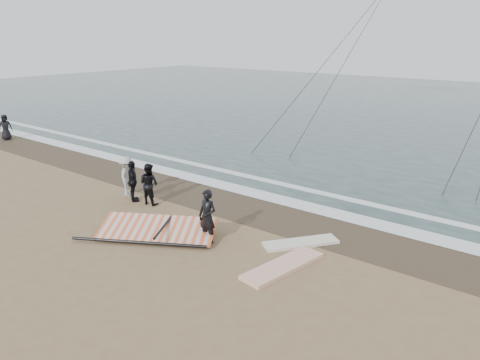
% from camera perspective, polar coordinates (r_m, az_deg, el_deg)
% --- Properties ---
extents(ground, '(120.00, 120.00, 0.00)m').
position_cam_1_polar(ground, '(13.59, -6.57, -9.79)').
color(ground, '#8C704C').
rests_on(ground, ground).
extents(sea, '(120.00, 54.00, 0.02)m').
position_cam_1_polar(sea, '(42.80, 26.48, 7.35)').
color(sea, '#233838').
rests_on(sea, ground).
extents(wet_sand, '(120.00, 2.80, 0.01)m').
position_cam_1_polar(wet_sand, '(16.76, 4.31, -4.26)').
color(wet_sand, '#4C3D2B').
rests_on(wet_sand, ground).
extents(foam_near, '(120.00, 0.90, 0.01)m').
position_cam_1_polar(foam_near, '(17.86, 6.84, -2.87)').
color(foam_near, white).
rests_on(foam_near, sea).
extents(foam_far, '(120.00, 0.45, 0.01)m').
position_cam_1_polar(foam_far, '(19.25, 9.51, -1.47)').
color(foam_far, white).
rests_on(foam_far, sea).
extents(man_main, '(0.64, 0.44, 1.70)m').
position_cam_1_polar(man_main, '(14.34, -4.00, -4.46)').
color(man_main, black).
rests_on(man_main, ground).
extents(board_white, '(1.14, 2.77, 0.11)m').
position_cam_1_polar(board_white, '(13.18, 5.27, -10.39)').
color(board_white, silver).
rests_on(board_white, ground).
extents(board_cream, '(1.88, 2.26, 0.10)m').
position_cam_1_polar(board_cream, '(14.60, 7.43, -7.60)').
color(board_cream, silver).
rests_on(board_cream, ground).
extents(trio_cluster, '(2.37, 1.30, 1.60)m').
position_cam_1_polar(trio_cluster, '(18.44, -12.62, -0.00)').
color(trio_cluster, black).
rests_on(trio_cluster, ground).
extents(sail_rig, '(3.91, 3.42, 0.50)m').
position_cam_1_polar(sail_rig, '(15.24, -9.79, -6.00)').
color(sail_rig, black).
rests_on(sail_rig, ground).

